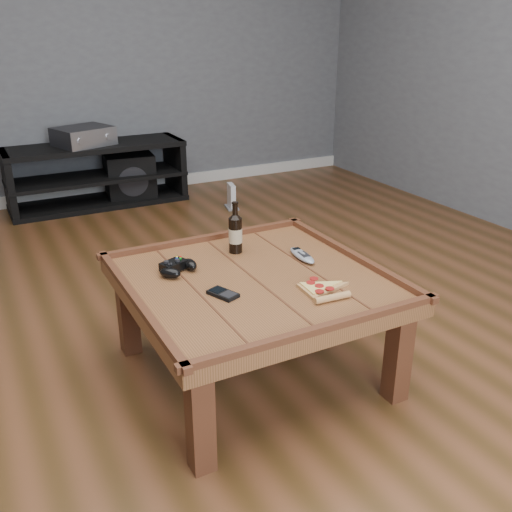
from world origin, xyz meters
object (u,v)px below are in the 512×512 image
media_console (97,175)px  game_console (231,197)px  remote_control (302,255)px  subwoofer (130,176)px  coffee_table (254,291)px  beer_bottle (235,232)px  game_controller (178,267)px  pizza_slice (321,290)px  smartphone (223,294)px  av_receiver (84,136)px

media_console → game_console: (0.92, -0.60, -0.16)m
remote_control → subwoofer: bearing=94.2°
coffee_table → beer_bottle: (0.06, 0.29, 0.15)m
game_controller → remote_control: (0.54, -0.11, -0.01)m
beer_bottle → pizza_slice: bearing=-77.7°
media_console → beer_bottle: 2.48m
game_controller → remote_control: bearing=-34.5°
subwoofer → game_console: (0.64, -0.65, -0.10)m
media_console → subwoofer: 0.29m
beer_bottle → coffee_table: bearing=-101.5°
pizza_slice → remote_control: same height
remote_control → subwoofer: 2.72m
game_controller → remote_control: 0.55m
media_console → smartphone: media_console is taller
beer_bottle → game_console: 2.10m
game_controller → subwoofer: game_controller is taller
pizza_slice → game_console: 2.52m
beer_bottle → remote_control: bearing=-42.0°
av_receiver → game_console: av_receiver is taller
subwoofer → pizza_slice: bearing=-85.1°
media_console → subwoofer: (0.28, 0.05, -0.05)m
media_console → pizza_slice: size_ratio=5.11×
av_receiver → game_console: size_ratio=2.47×
game_controller → game_console: bearing=36.2°
pizza_slice → game_controller: bearing=138.6°
pizza_slice → remote_control: bearing=74.4°
coffee_table → subwoofer: 2.82m
pizza_slice → smartphone: size_ratio=2.06×
media_console → subwoofer: bearing=9.8°
game_controller → game_console: size_ratio=0.89×
coffee_table → beer_bottle: size_ratio=4.42×
coffee_table → media_console: media_console is taller
media_console → smartphone: 2.85m
pizza_slice → remote_control: (0.11, 0.32, 0.00)m
coffee_table → game_console: bearing=66.8°
media_console → av_receiver: bearing=-176.1°
subwoofer → media_console: bearing=-163.3°
media_console → game_console: media_console is taller
media_console → game_controller: size_ratio=7.90×
pizza_slice → av_receiver: av_receiver is taller
remote_control → game_console: 2.19m
pizza_slice → game_console: size_ratio=1.37×
media_console → game_controller: bearing=-95.6°
beer_bottle → game_controller: 0.33m
media_console → smartphone: size_ratio=10.52×
media_console → game_controller: (-0.25, -2.55, 0.23)m
av_receiver → game_controller: bearing=-113.4°
coffee_table → av_receiver: size_ratio=2.09×
coffee_table → media_console: (0.00, 2.75, -0.15)m
coffee_table → remote_control: bearing=17.0°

